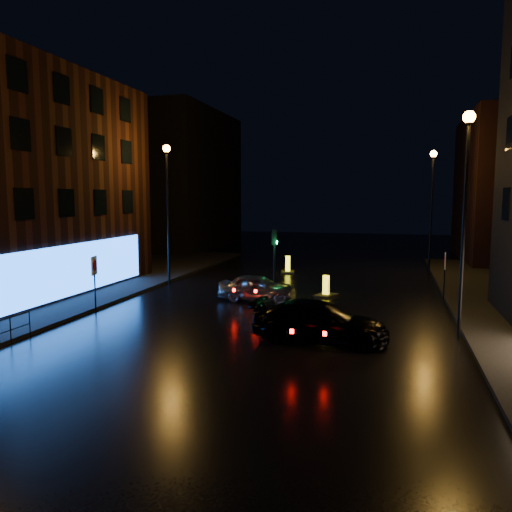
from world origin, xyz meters
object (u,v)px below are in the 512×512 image
Objects in this scene: bollard_far at (288,269)px; road_sign_left at (94,270)px; traffic_signal at (274,280)px; bollard_near at (326,292)px; road_sign_right at (445,265)px; silver_hatchback at (258,288)px; dark_sedan at (320,322)px.

bollard_far is 0.57× the size of road_sign_left.
bollard_near is at bearing -23.09° from traffic_signal.
road_sign_right is (5.95, 0.18, 1.63)m from bollard_near.
bollard_far is (-0.42, 9.70, -0.42)m from silver_hatchback.
traffic_signal is 3.43m from bollard_near.
dark_sedan reaches higher than bollard_near.
bollard_near is (3.15, -1.34, -0.25)m from traffic_signal.
dark_sedan is 3.29× the size of bollard_near.
dark_sedan is 1.95× the size of road_sign_left.
silver_hatchback is 9.52m from road_sign_right.
road_sign_right is at bearing 8.81° from road_sign_left.
silver_hatchback is 1.58× the size of road_sign_right.
dark_sedan is 16.66m from bollard_far.
dark_sedan is at bearing -67.73° from traffic_signal.
bollard_far is at bearing -33.40° from road_sign_right.
road_sign_right is (9.59, -7.46, 1.62)m from bollard_far.
road_sign_left is (-9.85, -6.41, 1.69)m from bollard_near.
bollard_near is (-0.84, 8.39, -0.48)m from dark_sedan.
silver_hatchback reaches higher than bollard_far.
traffic_signal reaches higher than dark_sedan.
traffic_signal reaches higher than silver_hatchback.
road_sign_left reaches higher than bollard_far.
traffic_signal is at bearing -94.53° from bollard_far.
traffic_signal is 3.40m from silver_hatchback.
bollard_far is (-0.49, 6.30, -0.24)m from traffic_signal.
bollard_far is at bearing 52.34° from road_sign_left.
traffic_signal reaches higher than road_sign_left.
traffic_signal is 0.87× the size of silver_hatchback.
road_sign_left is at bearing -123.83° from bollard_near.
silver_hatchback is (-0.08, -3.40, 0.17)m from traffic_signal.
road_sign_right is at bearing 24.89° from bollard_near.
road_sign_left is at bearing 27.13° from road_sign_right.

